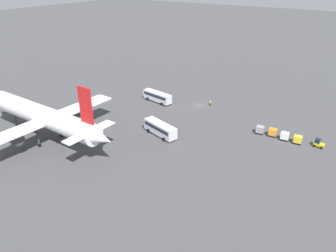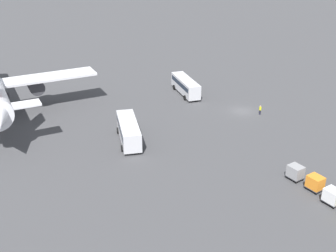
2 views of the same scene
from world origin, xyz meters
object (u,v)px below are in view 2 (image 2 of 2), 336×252
shuttle_bus_near (186,85)px  worker_person (260,110)px  cargo_cart_orange (315,182)px  cargo_cart_white (332,196)px  cargo_cart_grey (295,172)px  shuttle_bus_far (129,130)px

shuttle_bus_near → worker_person: bearing=-147.4°
shuttle_bus_near → cargo_cart_orange: size_ratio=5.03×
cargo_cart_white → worker_person: bearing=-21.9°
cargo_cart_white → cargo_cart_grey: bearing=-0.8°
worker_person → cargo_cart_grey: bearing=152.2°
cargo_cart_orange → cargo_cart_white: bearing=172.4°
shuttle_bus_far → worker_person: (-1.55, -25.33, -1.11)m
shuttle_bus_near → worker_person: 16.99m
cargo_cart_grey → shuttle_bus_far: bearing=35.3°
worker_person → cargo_cart_white: cargo_cart_white is taller
worker_person → cargo_cart_orange: 24.92m
cargo_cart_white → cargo_cart_orange: 3.20m
shuttle_bus_far → worker_person: 25.41m
worker_person → cargo_cart_white: (-25.99, 10.45, 0.32)m
shuttle_bus_far → cargo_cart_grey: bearing=-128.2°
shuttle_bus_near → cargo_cart_grey: 35.51m
shuttle_bus_far → cargo_cart_orange: size_ratio=4.98×
shuttle_bus_far → cargo_cart_grey: 25.95m
cargo_cart_grey → shuttle_bus_near: bearing=-6.2°
shuttle_bus_near → cargo_cart_white: 41.84m
cargo_cart_orange → worker_person: bearing=-23.7°
shuttle_bus_far → cargo_cart_white: bearing=-135.1°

